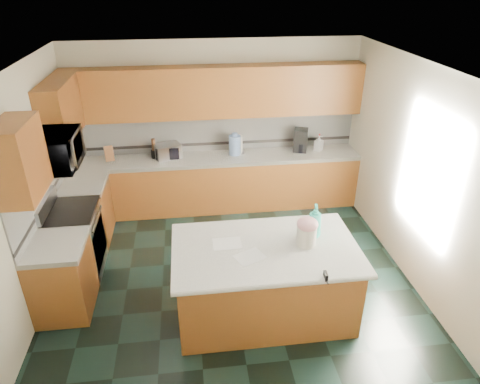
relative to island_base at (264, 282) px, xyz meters
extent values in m
plane|color=black|center=(-0.31, 0.59, -0.43)|extent=(4.60, 4.60, 0.00)
plane|color=white|center=(-0.31, 0.59, 2.27)|extent=(4.60, 4.60, 0.00)
cube|color=silver|center=(-0.31, 2.91, 0.92)|extent=(4.60, 0.04, 2.70)
cube|color=silver|center=(-0.31, -1.73, 0.92)|extent=(4.60, 0.04, 2.70)
cube|color=silver|center=(-2.63, 0.59, 0.92)|extent=(0.04, 4.60, 2.70)
cube|color=silver|center=(2.01, 0.59, 0.92)|extent=(0.04, 4.60, 2.70)
cube|color=#42200B|center=(-0.31, 2.59, 0.00)|extent=(4.60, 0.60, 0.86)
cube|color=white|center=(-0.31, 2.59, 0.46)|extent=(4.60, 0.64, 0.06)
cube|color=#42200B|center=(-0.31, 2.73, 1.51)|extent=(4.60, 0.33, 0.78)
cube|color=silver|center=(-0.31, 2.88, 0.81)|extent=(4.60, 0.02, 0.63)
cube|color=black|center=(-0.31, 2.87, 0.61)|extent=(4.60, 0.01, 0.05)
cube|color=#42200B|center=(-2.31, 1.88, 0.00)|extent=(0.60, 0.82, 0.86)
cube|color=white|center=(-2.31, 1.88, 0.46)|extent=(0.64, 0.82, 0.06)
cube|color=#42200B|center=(-2.31, 0.35, 0.00)|extent=(0.60, 0.72, 0.86)
cube|color=white|center=(-2.31, 0.35, 0.46)|extent=(0.64, 0.72, 0.06)
cube|color=silver|center=(-2.60, 1.14, 0.81)|extent=(0.02, 2.30, 0.63)
cube|color=black|center=(-2.59, 1.14, 0.61)|extent=(0.01, 2.30, 0.05)
cube|color=#42200B|center=(-2.45, 2.02, 1.51)|extent=(0.33, 1.09, 0.78)
cube|color=#42200B|center=(-2.45, 0.35, 1.51)|extent=(0.33, 0.72, 0.78)
cube|color=#B7B7BC|center=(-2.31, 1.09, 0.01)|extent=(0.60, 0.76, 0.88)
cube|color=black|center=(-2.02, 1.09, -0.03)|extent=(0.02, 0.68, 0.55)
cube|color=black|center=(-2.31, 1.09, 0.47)|extent=(0.62, 0.78, 0.04)
cylinder|color=#B7B7BC|center=(-1.99, 1.09, 0.35)|extent=(0.02, 0.66, 0.02)
cube|color=#B7B7BC|center=(-2.57, 1.09, 0.59)|extent=(0.06, 0.76, 0.18)
imported|color=#B7B7BC|center=(-2.31, 1.09, 1.30)|extent=(0.50, 0.73, 0.41)
cube|color=#42200B|center=(0.00, 0.00, 0.00)|extent=(1.94, 1.11, 0.86)
cube|color=white|center=(0.00, 0.00, 0.46)|extent=(2.04, 1.21, 0.06)
cylinder|color=white|center=(0.00, -0.60, 0.46)|extent=(2.04, 0.06, 0.06)
cylinder|color=silver|center=(0.45, 0.00, 0.60)|extent=(0.26, 0.26, 0.23)
ellipsoid|color=pink|center=(0.45, 0.00, 0.75)|extent=(0.24, 0.24, 0.15)
cylinder|color=tan|center=(0.45, 0.00, 0.80)|extent=(0.08, 0.03, 0.03)
sphere|color=tan|center=(0.41, 0.00, 0.80)|extent=(0.04, 0.04, 0.04)
sphere|color=tan|center=(0.49, 0.00, 0.80)|extent=(0.04, 0.04, 0.04)
imported|color=teal|center=(0.58, 0.14, 0.69)|extent=(0.18, 0.18, 0.40)
cube|color=white|center=(-0.20, -0.16, 0.49)|extent=(0.37, 0.34, 0.00)
cube|color=white|center=(-0.41, 0.12, 0.49)|extent=(0.32, 0.24, 0.00)
cube|color=black|center=(0.49, -0.58, 0.50)|extent=(0.03, 0.10, 0.09)
cylinder|color=black|center=(0.49, -0.64, 0.48)|extent=(0.02, 0.07, 0.02)
cube|color=#472814|center=(-2.02, 2.64, 0.61)|extent=(0.17, 0.21, 0.27)
cylinder|color=black|center=(-1.32, 2.67, 0.56)|extent=(0.10, 0.10, 0.13)
cylinder|color=#472814|center=(-1.32, 2.67, 0.72)|extent=(0.06, 0.06, 0.19)
cube|color=#B7B7BC|center=(-1.11, 2.64, 0.61)|extent=(0.47, 0.39, 0.23)
cube|color=black|center=(-1.11, 2.51, 0.61)|extent=(0.36, 0.01, 0.19)
cylinder|color=white|center=(0.04, 2.69, 0.64)|extent=(0.13, 0.13, 0.30)
cylinder|color=#B7B7BC|center=(0.04, 2.69, 0.50)|extent=(0.20, 0.20, 0.01)
cylinder|color=#7294D2|center=(-0.03, 2.65, 0.65)|extent=(0.19, 0.19, 0.32)
cylinder|color=#7294D2|center=(-0.03, 2.65, 0.83)|extent=(0.09, 0.09, 0.05)
cube|color=black|center=(1.07, 2.67, 0.68)|extent=(0.28, 0.30, 0.37)
cylinder|color=black|center=(1.07, 2.62, 0.57)|extent=(0.15, 0.15, 0.15)
imported|color=white|center=(1.38, 2.64, 0.62)|extent=(0.17, 0.17, 0.26)
cylinder|color=red|center=(1.38, 2.64, 0.77)|extent=(0.02, 0.02, 0.03)
cube|color=white|center=(1.98, 0.39, 1.07)|extent=(0.02, 1.40, 1.10)
camera|label=1|loc=(-0.77, -3.79, 3.20)|focal=32.00mm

